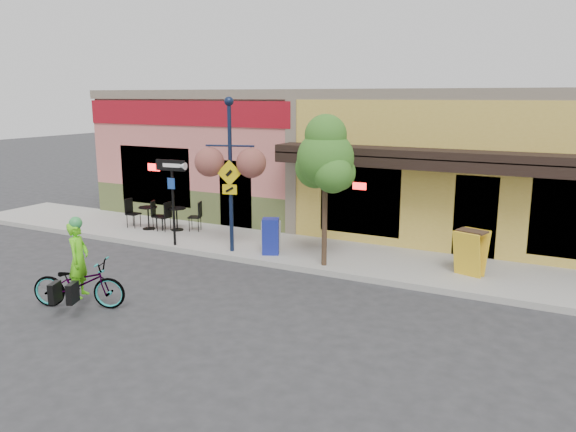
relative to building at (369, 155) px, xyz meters
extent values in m
plane|color=#2D2D30|center=(0.00, -7.50, -2.25)|extent=(90.00, 90.00, 0.00)
cube|color=#9E9B93|center=(0.00, -5.50, -2.17)|extent=(24.00, 3.00, 0.15)
cube|color=#A8A59E|center=(0.00, -6.95, -2.17)|extent=(24.00, 0.12, 0.15)
imported|color=maroon|center=(-2.25, -11.24, -1.74)|extent=(2.06, 1.37, 1.02)
imported|color=#66EE19|center=(-2.20, -11.24, -1.46)|extent=(0.57, 0.67, 1.57)
camera|label=1|loc=(6.68, -19.00, 2.06)|focal=35.00mm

